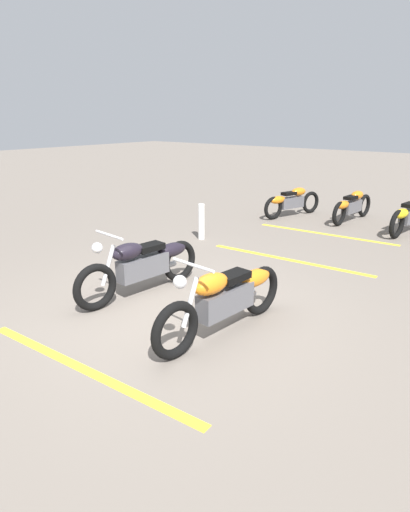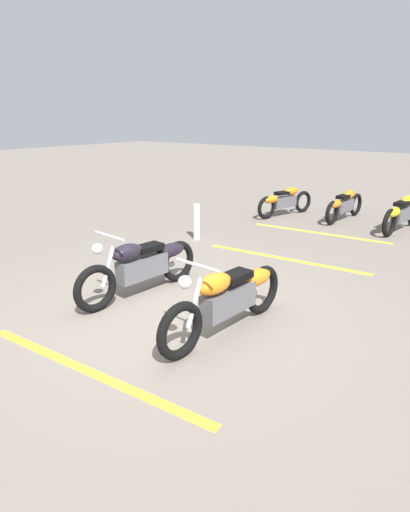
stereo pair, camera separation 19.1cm
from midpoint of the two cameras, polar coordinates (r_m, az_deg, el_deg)
ground_plane at (r=5.90m, az=-4.98°, el=-7.72°), size 60.00×60.00×0.00m
motorcycle_bright_foreground at (r=5.26m, az=2.11°, el=-5.47°), size 2.23×0.62×1.04m
motorcycle_dark_foreground at (r=6.45m, az=-9.12°, el=-1.15°), size 2.23×0.62×1.04m
motorcycle_row_left at (r=10.89m, az=24.25°, el=5.25°), size 2.12×0.43×0.80m
motorcycle_row_center at (r=11.54m, az=17.51°, el=6.53°), size 2.00×0.35×0.75m
motorcycle_row_right at (r=11.71m, az=9.98°, el=7.24°), size 1.93×0.69×0.75m
bollard_post at (r=9.29m, az=-1.72°, el=4.56°), size 0.14×0.14×0.78m
parking_stripe_near at (r=4.86m, az=-16.28°, el=-14.51°), size 0.30×3.20×0.01m
parking_stripe_mid at (r=8.20m, az=9.88°, el=-0.36°), size 0.30×3.20×0.01m
parking_stripe_far at (r=10.18m, az=14.41°, el=2.97°), size 0.30×3.20×0.01m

